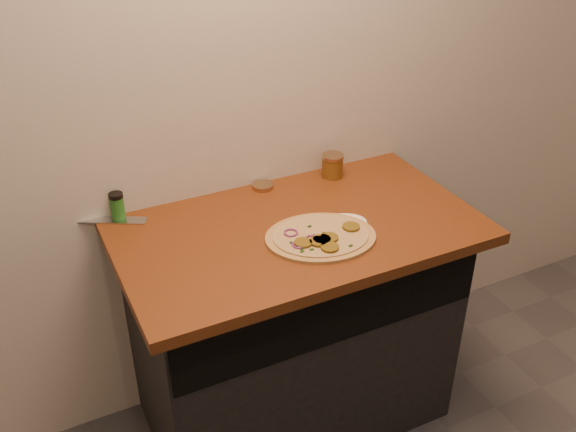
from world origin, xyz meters
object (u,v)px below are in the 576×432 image
spice_shaker (117,206)px  salsa_jar (332,165)px  pizza (321,237)px  chefs_knife (85,219)px

spice_shaker → salsa_jar: bearing=-3.2°
pizza → salsa_jar: salsa_jar is taller
salsa_jar → spice_shaker: spice_shaker is taller
pizza → chefs_knife: pizza is taller
salsa_jar → spice_shaker: 0.80m
pizza → chefs_knife: 0.79m
pizza → salsa_jar: 0.44m
salsa_jar → spice_shaker: size_ratio=0.92×
chefs_knife → salsa_jar: 0.91m
pizza → spice_shaker: size_ratio=4.44×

